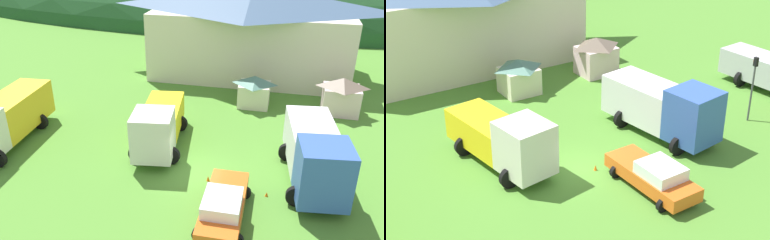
# 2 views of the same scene
# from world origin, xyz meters

# --- Properties ---
(ground_plane) EXTENTS (200.00, 200.00, 0.00)m
(ground_plane) POSITION_xyz_m (0.00, 0.00, 0.00)
(ground_plane) COLOR #4C842D
(forested_hill_backdrop) EXTENTS (131.86, 60.00, 25.25)m
(forested_hill_backdrop) POSITION_xyz_m (0.00, 59.70, 0.00)
(forested_hill_backdrop) COLOR #1E4723
(forested_hill_backdrop) RESTS_ON ground
(depot_building) EXTENTS (19.09, 10.31, 8.22)m
(depot_building) POSITION_xyz_m (0.89, 18.58, 4.23)
(depot_building) COLOR beige
(depot_building) RESTS_ON ground
(play_shed_cream) EXTENTS (2.55, 2.41, 2.45)m
(play_shed_cream) POSITION_xyz_m (2.13, 10.62, 1.26)
(play_shed_cream) COLOR beige
(play_shed_cream) RESTS_ON ground
(play_shed_pink) EXTENTS (2.83, 2.40, 2.80)m
(play_shed_pink) POSITION_xyz_m (8.62, 10.73, 1.44)
(play_shed_pink) COLOR beige
(play_shed_pink) RESTS_ON ground
(heavy_rig_striped) EXTENTS (3.55, 8.54, 3.25)m
(heavy_rig_striped) POSITION_xyz_m (-12.79, 0.43, 1.79)
(heavy_rig_striped) COLOR silver
(heavy_rig_striped) RESTS_ON ground
(flatbed_truck_yellow) EXTENTS (3.73, 7.53, 3.25)m
(flatbed_truck_yellow) POSITION_xyz_m (-3.03, 2.34, 1.65)
(flatbed_truck_yellow) COLOR silver
(flatbed_truck_yellow) RESTS_ON ground
(box_truck_blue) EXTENTS (3.83, 7.66, 3.53)m
(box_truck_blue) POSITION_xyz_m (6.36, 0.53, 1.85)
(box_truck_blue) COLOR #3356AD
(box_truck_blue) RESTS_ON ground
(service_pickup_orange) EXTENTS (2.40, 5.36, 1.66)m
(service_pickup_orange) POSITION_xyz_m (2.14, -3.72, 0.83)
(service_pickup_orange) COLOR orange
(service_pickup_orange) RESTS_ON ground
(traffic_cone_near_pickup) EXTENTS (0.36, 0.36, 0.64)m
(traffic_cone_near_pickup) POSITION_xyz_m (0.77, -0.63, 0.00)
(traffic_cone_near_pickup) COLOR orange
(traffic_cone_near_pickup) RESTS_ON ground
(traffic_cone_mid_row) EXTENTS (0.36, 0.36, 0.49)m
(traffic_cone_mid_row) POSITION_xyz_m (4.06, -1.31, 0.00)
(traffic_cone_mid_row) COLOR orange
(traffic_cone_mid_row) RESTS_ON ground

